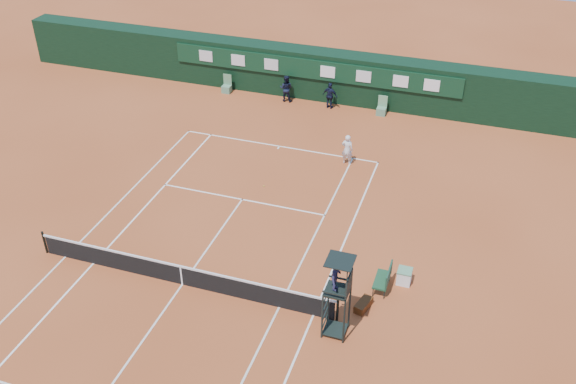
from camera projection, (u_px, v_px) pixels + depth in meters
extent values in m
plane|color=#AF5229|center=(183.00, 284.00, 25.72)|extent=(90.00, 90.00, 0.00)
cube|color=white|center=(280.00, 146.00, 35.11)|extent=(11.05, 0.08, 0.01)
cube|color=silver|center=(313.00, 315.00, 24.26)|extent=(0.08, 23.85, 0.01)
cube|color=silver|center=(66.00, 257.00, 27.16)|extent=(0.08, 23.85, 0.01)
cube|color=silver|center=(279.00, 307.00, 24.62)|extent=(0.08, 23.85, 0.01)
cube|color=white|center=(94.00, 263.00, 26.80)|extent=(0.08, 23.85, 0.01)
cube|color=white|center=(242.00, 199.00, 30.78)|extent=(8.31, 0.08, 0.01)
cube|color=silver|center=(183.00, 284.00, 25.71)|extent=(0.08, 12.88, 0.01)
cube|color=white|center=(279.00, 148.00, 35.00)|extent=(0.08, 0.30, 0.01)
cube|color=black|center=(182.00, 276.00, 25.47)|extent=(12.60, 0.04, 0.90)
cube|color=silver|center=(180.00, 266.00, 25.20)|extent=(12.80, 0.06, 0.08)
cube|color=white|center=(182.00, 276.00, 25.46)|extent=(0.06, 0.05, 0.92)
cylinder|color=black|center=(337.00, 310.00, 23.72)|extent=(0.10, 0.10, 1.10)
cylinder|color=black|center=(45.00, 242.00, 27.11)|extent=(0.10, 0.10, 1.10)
cube|color=black|center=(316.00, 74.00, 39.72)|extent=(40.00, 1.50, 3.00)
cube|color=#0D331D|center=(312.00, 69.00, 38.75)|extent=(18.00, 0.10, 1.20)
cube|color=silver|center=(206.00, 56.00, 40.55)|extent=(0.90, 0.04, 0.70)
cube|color=silver|center=(238.00, 60.00, 39.97)|extent=(0.90, 0.04, 0.70)
cube|color=silver|center=(271.00, 65.00, 39.38)|extent=(0.90, 0.04, 0.70)
cube|color=white|center=(328.00, 72.00, 38.43)|extent=(0.90, 0.04, 0.70)
cube|color=silver|center=(364.00, 77.00, 37.85)|extent=(0.90, 0.04, 0.70)
cube|color=white|center=(401.00, 81.00, 37.27)|extent=(0.90, 0.04, 0.70)
cube|color=white|center=(432.00, 85.00, 36.79)|extent=(0.90, 0.04, 0.70)
cube|color=#598968|center=(227.00, 89.00, 40.85)|extent=(0.55, 0.50, 0.46)
cube|color=#55835B|center=(228.00, 79.00, 40.71)|extent=(0.55, 0.06, 0.70)
cube|color=#588766|center=(381.00, 111.00, 38.20)|extent=(0.55, 0.50, 0.46)
cube|color=#63976B|center=(383.00, 101.00, 38.06)|extent=(0.55, 0.06, 0.70)
cylinder|color=black|center=(322.00, 317.00, 22.76)|extent=(0.07, 0.07, 2.00)
cylinder|color=black|center=(328.00, 303.00, 23.40)|extent=(0.07, 0.07, 2.00)
cylinder|color=black|center=(344.00, 323.00, 22.55)|extent=(0.07, 0.07, 2.00)
cylinder|color=black|center=(349.00, 307.00, 23.19)|extent=(0.07, 0.07, 2.00)
cube|color=black|center=(337.00, 291.00, 22.40)|extent=(0.85, 0.85, 0.08)
cube|color=black|center=(349.00, 284.00, 22.07)|extent=(0.06, 0.85, 0.80)
cube|color=black|center=(334.00, 294.00, 21.95)|extent=(0.85, 0.05, 0.06)
cube|color=black|center=(340.00, 279.00, 22.62)|extent=(0.85, 0.05, 0.06)
cylinder|color=black|center=(347.00, 282.00, 21.51)|extent=(0.04, 0.04, 1.00)
cylinder|color=black|center=(352.00, 267.00, 22.14)|extent=(0.04, 0.04, 1.00)
cube|color=black|center=(340.00, 261.00, 21.64)|extent=(0.95, 0.95, 0.04)
cube|color=black|center=(335.00, 329.00, 23.44)|extent=(0.80, 0.80, 0.05)
cube|color=black|center=(325.00, 322.00, 23.41)|extent=(0.04, 0.80, 0.04)
cube|color=black|center=(325.00, 314.00, 23.19)|extent=(0.04, 0.80, 0.04)
cube|color=black|center=(325.00, 306.00, 22.97)|extent=(0.04, 0.80, 0.04)
cube|color=black|center=(326.00, 297.00, 22.75)|extent=(0.04, 0.80, 0.04)
imported|color=#1D1B36|center=(337.00, 276.00, 22.04)|extent=(0.47, 0.82, 1.28)
cube|color=#1B4328|center=(382.00, 280.00, 25.26)|extent=(0.55, 1.20, 0.08)
cube|color=#193E2A|center=(389.00, 274.00, 25.00)|extent=(0.06, 1.20, 0.60)
cylinder|color=black|center=(373.00, 292.00, 25.02)|extent=(0.04, 0.04, 0.41)
cylinder|color=black|center=(384.00, 295.00, 24.90)|extent=(0.04, 0.04, 0.41)
cylinder|color=black|center=(379.00, 275.00, 25.89)|extent=(0.04, 0.04, 0.41)
cylinder|color=black|center=(389.00, 277.00, 25.77)|extent=(0.04, 0.04, 0.41)
cube|color=black|center=(363.00, 305.00, 24.49)|extent=(0.61, 0.96, 0.33)
cube|color=white|center=(404.00, 277.00, 25.64)|extent=(0.55, 0.55, 0.60)
cube|color=#5D8E69|center=(405.00, 271.00, 25.47)|extent=(0.57, 0.57, 0.05)
sphere|color=gold|center=(264.00, 186.00, 31.72)|extent=(0.06, 0.06, 0.06)
imported|color=silver|center=(347.00, 149.00, 33.14)|extent=(0.63, 0.43, 1.68)
imported|color=black|center=(286.00, 88.00, 39.47)|extent=(0.84, 0.67, 1.68)
imported|color=black|center=(330.00, 96.00, 38.62)|extent=(1.03, 0.60, 1.65)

